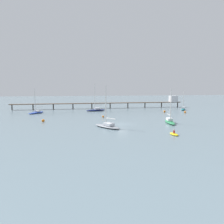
% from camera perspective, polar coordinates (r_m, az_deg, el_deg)
% --- Properties ---
extents(ground_plane, '(400.00, 400.00, 0.00)m').
position_cam_1_polar(ground_plane, '(56.28, 2.83, -3.29)').
color(ground_plane, slate).
extents(pier, '(80.50, 4.25, 5.70)m').
position_cam_1_polar(pier, '(101.94, 4.32, 2.80)').
color(pier, brown).
rests_on(pier, ground_plane).
extents(sailboat_teal, '(4.98, 5.90, 8.46)m').
position_cam_1_polar(sailboat_teal, '(96.63, 18.72, 0.86)').
color(sailboat_teal, '#1E727A').
rests_on(sailboat_teal, ground_plane).
extents(sailboat_green, '(3.10, 7.79, 9.30)m').
position_cam_1_polar(sailboat_green, '(59.46, 15.40, -2.37)').
color(sailboat_green, '#287F4C').
rests_on(sailboat_green, ground_plane).
extents(sailboat_navy, '(8.70, 4.09, 11.29)m').
position_cam_1_polar(sailboat_navy, '(87.78, -4.35, 0.70)').
color(sailboat_navy, navy).
rests_on(sailboat_navy, ground_plane).
extents(sailboat_blue, '(5.92, 7.47, 9.32)m').
position_cam_1_polar(sailboat_blue, '(84.48, -19.82, 0.01)').
color(sailboat_blue, '#2D4CB7').
rests_on(sailboat_blue, ground_plane).
extents(sailboat_gray, '(6.55, 8.30, 10.28)m').
position_cam_1_polar(sailboat_gray, '(51.15, -1.28, -3.63)').
color(sailboat_gray, gray).
rests_on(sailboat_gray, ground_plane).
extents(dinghy_yellow, '(1.29, 2.86, 1.14)m').
position_cam_1_polar(dinghy_yellow, '(45.26, 16.44, -5.72)').
color(dinghy_yellow, yellow).
rests_on(dinghy_yellow, ground_plane).
extents(mooring_buoy_far, '(0.82, 0.82, 0.82)m').
position_cam_1_polar(mooring_buoy_far, '(62.61, -18.15, -2.23)').
color(mooring_buoy_far, orange).
rests_on(mooring_buoy_far, ground_plane).
extents(mooring_buoy_near, '(0.77, 0.77, 0.77)m').
position_cam_1_polar(mooring_buoy_near, '(85.42, 19.17, -0.01)').
color(mooring_buoy_near, orange).
rests_on(mooring_buoy_near, ground_plane).
extents(mooring_buoy_inner, '(0.66, 0.66, 0.66)m').
position_cam_1_polar(mooring_buoy_inner, '(68.48, -2.42, -1.24)').
color(mooring_buoy_inner, orange).
rests_on(mooring_buoy_inner, ground_plane).
extents(mooring_buoy_mid, '(0.79, 0.79, 0.79)m').
position_cam_1_polar(mooring_buoy_mid, '(85.15, 14.04, 0.15)').
color(mooring_buoy_mid, orange).
rests_on(mooring_buoy_mid, ground_plane).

